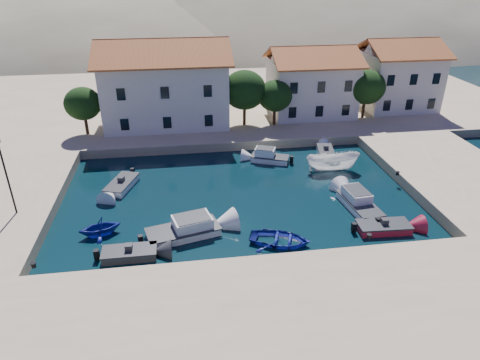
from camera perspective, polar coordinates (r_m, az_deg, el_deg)
name	(u,v)px	position (r m, az deg, el deg)	size (l,w,h in m)	color
ground	(258,267)	(29.23, 2.44, -11.54)	(400.00, 400.00, 0.00)	black
quay_south	(278,329)	(24.55, 5.15, -19.22)	(52.00, 12.00, 1.00)	tan
quay_east	(455,176)	(44.62, 26.73, 0.51)	(11.00, 20.00, 1.00)	tan
quay_west	(7,207)	(39.70, -28.68, -3.13)	(8.00, 20.00, 1.00)	tan
quay_north	(224,100)	(63.33, -2.09, 10.65)	(80.00, 36.00, 1.00)	tan
hills	(251,96)	(153.95, 1.47, 11.17)	(254.00, 176.00, 99.00)	gray
building_left	(165,81)	(51.95, -9.94, 12.87)	(14.70, 9.45, 9.70)	silver
building_mid	(311,80)	(55.58, 9.49, 13.05)	(10.50, 8.40, 8.30)	silver
building_right	(398,73)	(61.04, 20.34, 13.25)	(9.45, 8.40, 8.80)	silver
trees	(257,93)	(50.55, 2.34, 11.56)	(37.30, 5.30, 6.45)	#382314
lamppost	(5,169)	(35.74, -28.87, 1.34)	(0.35, 0.25, 6.22)	black
bollards	(286,219)	(32.18, 6.15, -5.19)	(29.36, 9.56, 0.30)	black
motorboat_grey_sw	(130,254)	(30.87, -14.51, -9.47)	(3.72, 1.65, 1.25)	#303135
cabin_cruiser_south	(183,230)	(32.25, -7.60, -6.63)	(5.77, 3.54, 1.60)	white
rowboat_south	(280,243)	(31.57, 5.32, -8.35)	(3.14, 4.39, 0.91)	#1B2898
motorboat_red_se	(384,227)	(34.38, 18.59, -6.00)	(4.05, 1.97, 1.25)	maroon
cabin_cruiser_east	(360,204)	(36.66, 15.68, -3.06)	(2.48, 5.08, 1.60)	white
boat_east	(332,171)	(42.99, 12.14, 1.25)	(1.96, 5.21, 2.01)	white
motorboat_white_ne	(326,152)	(46.41, 11.34, 3.68)	(2.22, 3.65, 1.25)	white
rowboat_west	(101,234)	(34.00, -18.04, -6.90)	(2.62, 3.03, 1.60)	#1B2898
motorboat_white_west	(122,184)	(40.18, -15.47, -0.57)	(3.04, 4.44, 1.25)	white
cabin_cruiser_north	(270,157)	(43.91, 4.01, 3.06)	(4.12, 2.90, 1.60)	white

